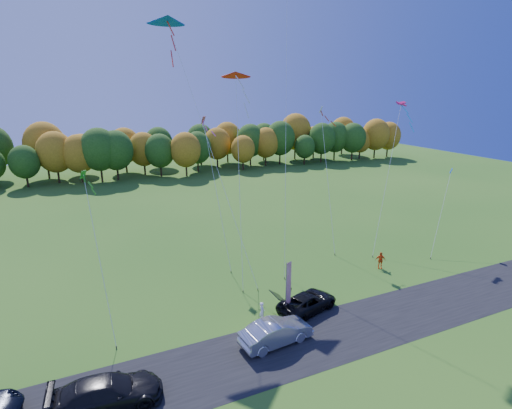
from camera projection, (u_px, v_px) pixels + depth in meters
name	position (u px, v px, depth m)	size (l,w,h in m)	color
ground	(288.00, 311.00, 30.96)	(160.00, 160.00, 0.00)	#275A17
asphalt_strip	(316.00, 339.00, 27.47)	(90.00, 6.00, 0.01)	black
tree_line	(153.00, 176.00, 78.99)	(116.00, 12.00, 10.00)	#1E4711
black_suv	(308.00, 302.00, 30.81)	(2.35, 5.10, 1.42)	black
silver_sedan	(276.00, 332.00, 26.79)	(1.77, 5.08, 1.67)	#B6B7BC
dark_truck_a	(107.00, 393.00, 21.44)	(2.38, 5.85, 1.70)	black
person_tailgate_a	(262.00, 312.00, 29.32)	(0.57, 0.37, 1.56)	white
person_tailgate_b	(290.00, 297.00, 31.29)	(0.82, 0.64, 1.68)	gray
person_east	(380.00, 260.00, 38.03)	(0.97, 0.40, 1.66)	#EC5416
feather_flag	(288.00, 283.00, 29.50)	(0.55, 0.28, 4.48)	#999999
kite_delta_blue	(210.00, 148.00, 34.49)	(5.93, 11.42, 24.27)	#4C3F33
kite_parafoil_orange	(286.00, 99.00, 38.25)	(7.86, 12.67, 31.62)	#4C3F33
kite_delta_red	(239.00, 173.00, 35.35)	(4.25, 9.13, 19.40)	#4C3F33
kite_parafoil_rainbow	(388.00, 176.00, 42.63)	(8.90, 6.26, 15.52)	#4C3F33
kite_diamond_green	(99.00, 255.00, 27.25)	(1.17, 6.14, 11.33)	#4C3F33
kite_diamond_white	(328.00, 179.00, 42.16)	(2.15, 6.65, 15.14)	#4C3F33
kite_diamond_pink	(216.00, 189.00, 38.09)	(1.20, 6.85, 14.35)	#4C3F33
kite_diamond_blue_low	(441.00, 212.00, 42.00)	(6.35, 4.23, 8.48)	#4C3F33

